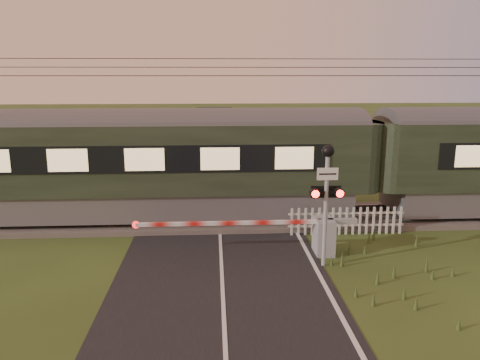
{
  "coord_description": "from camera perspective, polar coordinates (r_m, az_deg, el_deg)",
  "views": [
    {
      "loc": [
        -0.19,
        -10.9,
        5.57
      ],
      "look_at": [
        0.62,
        3.2,
        2.35
      ],
      "focal_mm": 35.0,
      "sensor_mm": 36.0,
      "label": 1
    }
  ],
  "objects": [
    {
      "name": "picket_fence",
      "position": [
        16.96,
        12.85,
        -4.88
      ],
      "size": [
        4.14,
        0.08,
        1.0
      ],
      "color": "silver",
      "rests_on": "ground"
    },
    {
      "name": "road",
      "position": [
        12.03,
        -1.98,
        -14.69
      ],
      "size": [
        6.0,
        140.0,
        0.03
      ],
      "color": "black",
      "rests_on": "ground"
    },
    {
      "name": "ground",
      "position": [
        12.24,
        -2.09,
        -14.23
      ],
      "size": [
        160.0,
        160.0,
        0.0
      ],
      "primitive_type": "plane",
      "color": "#304018",
      "rests_on": "ground"
    },
    {
      "name": "train",
      "position": [
        18.71,
        15.62,
        2.23
      ],
      "size": [
        42.96,
        2.96,
        4.0
      ],
      "color": "slate",
      "rests_on": "ground"
    },
    {
      "name": "track_bed",
      "position": [
        18.25,
        -2.53,
        -4.74
      ],
      "size": [
        140.0,
        3.4,
        0.39
      ],
      "color": "#47423D",
      "rests_on": "ground"
    },
    {
      "name": "overhead_wires",
      "position": [
        17.41,
        -2.72,
        13.32
      ],
      "size": [
        120.0,
        0.62,
        0.62
      ],
      "color": "black",
      "rests_on": "ground"
    },
    {
      "name": "boom_gate",
      "position": [
        14.99,
        8.98,
        -6.54
      ],
      "size": [
        7.0,
        0.88,
        1.17
      ],
      "color": "gray",
      "rests_on": "ground"
    },
    {
      "name": "crossing_signal",
      "position": [
        13.57,
        10.52,
        -0.49
      ],
      "size": [
        0.92,
        0.37,
        3.63
      ],
      "color": "gray",
      "rests_on": "ground"
    }
  ]
}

